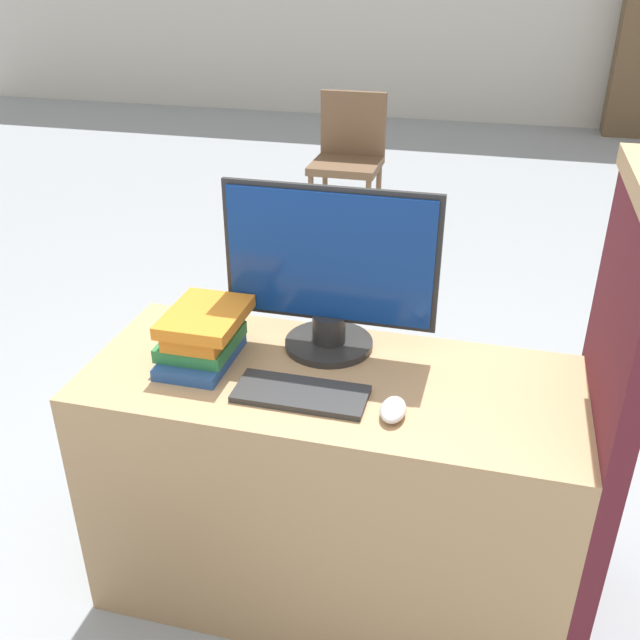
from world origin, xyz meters
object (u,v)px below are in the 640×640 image
object	(u,v)px
far_chair	(349,153)
keyboard	(301,394)
monitor	(329,273)
mouse	(393,410)
book_stack	(203,335)

from	to	relation	value
far_chair	keyboard	bearing A→B (deg)	-45.27
monitor	mouse	xyz separation A→B (m)	(0.23, -0.28, -0.21)
far_chair	mouse	bearing A→B (deg)	-41.33
monitor	mouse	bearing A→B (deg)	-51.39
monitor	keyboard	xyz separation A→B (m)	(-0.01, -0.26, -0.22)
monitor	keyboard	bearing A→B (deg)	-91.74
monitor	keyboard	size ratio (longest dim) A/B	1.75
keyboard	mouse	size ratio (longest dim) A/B	3.12
keyboard	far_chair	size ratio (longest dim) A/B	0.37
far_chair	book_stack	bearing A→B (deg)	-50.47
keyboard	far_chair	distance (m)	3.23
monitor	book_stack	distance (m)	0.38
keyboard	far_chair	xyz separation A→B (m)	(-0.57, 3.17, -0.24)
mouse	book_stack	xyz separation A→B (m)	(-0.54, 0.13, 0.05)
keyboard	book_stack	world-z (taller)	book_stack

